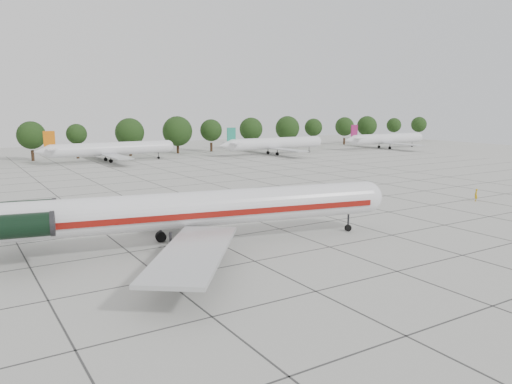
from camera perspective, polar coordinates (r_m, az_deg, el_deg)
ground at (r=52.15m, az=2.72°, el=-4.24°), size 260.00×260.00×0.00m
apron_joints at (r=64.75m, az=-4.84°, el=-1.50°), size 170.00×170.00×0.02m
main_airliner at (r=44.92m, az=-9.64°, el=-2.11°), size 41.50×32.27×9.83m
ground_crew at (r=73.34m, az=23.84°, el=-0.32°), size 0.72×0.70×1.68m
bg_airliner_c at (r=120.05m, az=-16.22°, el=4.73°), size 28.24×27.20×7.40m
bg_airliner_d at (r=132.70m, az=2.20°, el=5.56°), size 28.24×27.20×7.40m
bg_airliner_e at (r=156.79m, az=14.70°, el=5.89°), size 28.24×27.20×7.40m
tree_line at (r=127.94m, az=-24.30°, el=5.93°), size 249.86×8.44×10.22m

